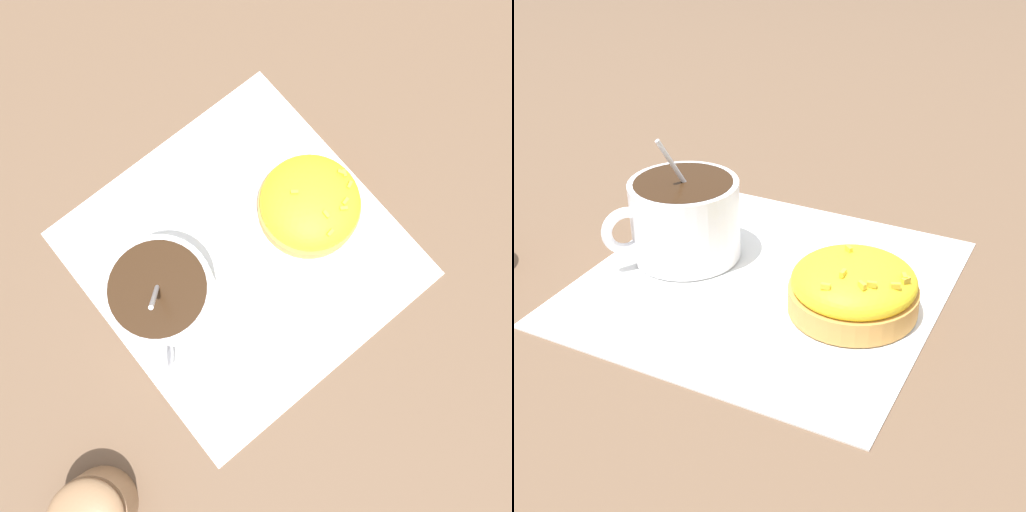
% 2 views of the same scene
% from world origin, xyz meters
% --- Properties ---
extents(ground_plane, '(3.00, 3.00, 0.00)m').
position_xyz_m(ground_plane, '(0.00, 0.00, 0.00)').
color(ground_plane, brown).
extents(paper_napkin, '(0.29, 0.29, 0.00)m').
position_xyz_m(paper_napkin, '(0.00, 0.00, 0.00)').
color(paper_napkin, white).
rests_on(paper_napkin, ground_plane).
extents(coffee_cup, '(0.10, 0.11, 0.11)m').
position_xyz_m(coffee_cup, '(-0.08, 0.01, 0.04)').
color(coffee_cup, white).
rests_on(coffee_cup, paper_napkin).
extents(frosted_pastry, '(0.10, 0.10, 0.05)m').
position_xyz_m(frosted_pastry, '(0.08, -0.01, 0.02)').
color(frosted_pastry, '#D19347').
rests_on(frosted_pastry, paper_napkin).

